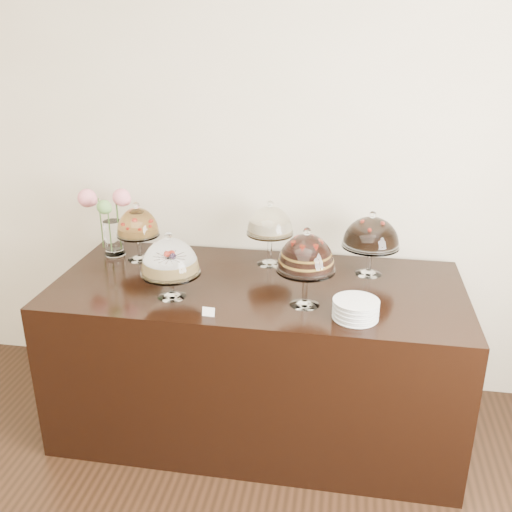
% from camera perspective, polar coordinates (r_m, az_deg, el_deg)
% --- Properties ---
extents(wall_back, '(5.00, 0.04, 3.00)m').
position_cam_1_polar(wall_back, '(3.46, -2.53, 10.40)').
color(wall_back, beige).
rests_on(wall_back, ground).
extents(display_counter, '(2.20, 1.00, 0.90)m').
position_cam_1_polar(display_counter, '(3.30, 0.15, -9.91)').
color(display_counter, black).
rests_on(display_counter, ground).
extents(cake_stand_sugar_sponge, '(0.30, 0.30, 0.35)m').
position_cam_1_polar(cake_stand_sugar_sponge, '(2.89, -8.61, -0.34)').
color(cake_stand_sugar_sponge, white).
rests_on(cake_stand_sugar_sponge, display_counter).
extents(cake_stand_choco_layer, '(0.29, 0.29, 0.41)m').
position_cam_1_polar(cake_stand_choco_layer, '(2.76, 5.04, 0.03)').
color(cake_stand_choco_layer, white).
rests_on(cake_stand_choco_layer, display_counter).
extents(cake_stand_cheesecake, '(0.27, 0.27, 0.38)m').
position_cam_1_polar(cake_stand_cheesecake, '(3.26, 1.41, 3.29)').
color(cake_stand_cheesecake, white).
rests_on(cake_stand_cheesecake, display_counter).
extents(cake_stand_dark_choco, '(0.32, 0.32, 0.37)m').
position_cam_1_polar(cake_stand_dark_choco, '(3.18, 11.45, 2.12)').
color(cake_stand_dark_choco, white).
rests_on(cake_stand_dark_choco, display_counter).
extents(cake_stand_fruit_tart, '(0.25, 0.25, 0.35)m').
position_cam_1_polar(cake_stand_fruit_tart, '(3.40, -11.76, 3.07)').
color(cake_stand_fruit_tart, white).
rests_on(cake_stand_fruit_tart, display_counter).
extents(flower_vase, '(0.32, 0.34, 0.42)m').
position_cam_1_polar(flower_vase, '(3.52, -14.38, 4.04)').
color(flower_vase, white).
rests_on(flower_vase, display_counter).
extents(plate_stack, '(0.21, 0.21, 0.09)m').
position_cam_1_polar(plate_stack, '(2.74, 9.94, -5.29)').
color(plate_stack, silver).
rests_on(plate_stack, display_counter).
extents(price_card_left, '(0.06, 0.02, 0.04)m').
position_cam_1_polar(price_card_left, '(2.75, -4.78, -5.58)').
color(price_card_left, white).
rests_on(price_card_left, display_counter).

